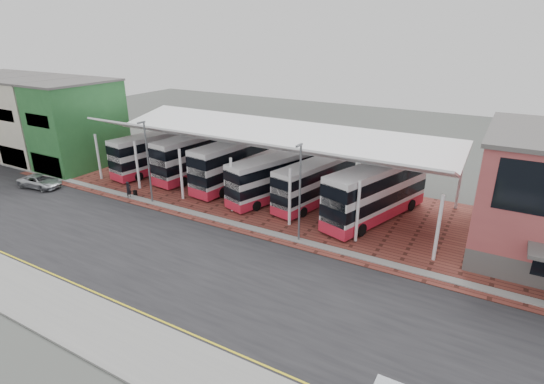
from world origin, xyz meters
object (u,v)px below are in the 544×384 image
object	(u,v)px
bus_5	(376,192)
bus_2	(237,163)
bus_0	(156,152)
bus_3	(274,178)
bus_1	(199,155)
silver_car	(40,181)
pedestrian	(129,190)
bus_4	(315,183)

from	to	relation	value
bus_5	bus_2	bearing A→B (deg)	-166.41
bus_0	bus_3	size ratio (longest dim) A/B	1.06
bus_5	bus_1	bearing A→B (deg)	-166.50
silver_car	pedestrian	distance (m)	10.94
bus_4	bus_2	bearing A→B (deg)	-171.57
bus_3	bus_4	world-z (taller)	bus_3
bus_1	bus_4	xyz separation A→B (m)	(14.98, -1.10, -0.30)
bus_1	bus_3	world-z (taller)	bus_1
bus_1	bus_3	distance (m)	11.07
bus_1	bus_5	bearing A→B (deg)	3.20
bus_2	bus_4	bearing A→B (deg)	3.08
bus_2	pedestrian	distance (m)	11.38
bus_3	pedestrian	xyz separation A→B (m)	(-12.64, -7.17, -1.30)
bus_5	pedestrian	size ratio (longest dim) A/B	7.18
bus_4	silver_car	world-z (taller)	bus_4
bus_0	bus_5	world-z (taller)	bus_5
bus_1	bus_3	bearing A→B (deg)	-2.56
bus_3	silver_car	world-z (taller)	bus_3
bus_0	silver_car	distance (m)	12.57
bus_2	pedestrian	size ratio (longest dim) A/B	7.09
bus_0	bus_2	bearing A→B (deg)	13.31
bus_3	bus_2	bearing A→B (deg)	-177.55
bus_0	bus_2	size ratio (longest dim) A/B	0.94
bus_3	bus_5	size ratio (longest dim) A/B	0.88
bus_4	bus_5	xyz separation A→B (m)	(6.07, -0.42, 0.36)
bus_3	bus_5	xyz separation A→B (m)	(10.15, 0.38, 0.31)
bus_4	bus_3	bearing A→B (deg)	-156.36
bus_3	bus_4	xyz separation A→B (m)	(4.08, 0.80, -0.05)
bus_3	bus_4	bearing A→B (deg)	28.87
pedestrian	bus_0	bearing A→B (deg)	23.65
bus_3	bus_5	bearing A→B (deg)	19.89
bus_4	bus_5	size ratio (longest dim) A/B	0.86
bus_4	bus_5	distance (m)	6.09
bus_4	pedestrian	size ratio (longest dim) A/B	6.17
bus_2	pedestrian	world-z (taller)	bus_2
pedestrian	bus_5	bearing A→B (deg)	-73.17
bus_4	bus_5	world-z (taller)	bus_5
bus_5	bus_4	bearing A→B (deg)	-166.34
bus_4	bus_1	bearing A→B (deg)	-171.68
bus_2	pedestrian	xyz separation A→B (m)	(-7.23, -8.65, -1.58)
bus_2	bus_5	distance (m)	15.60
bus_1	bus_5	world-z (taller)	bus_5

